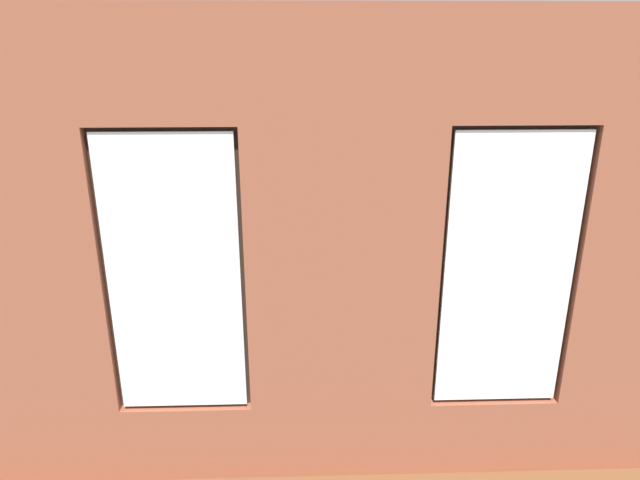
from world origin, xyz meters
name	(u,v)px	position (x,y,z in m)	size (l,w,h in m)	color
ground_plane	(326,327)	(0.00, 0.00, -0.05)	(6.47, 5.47, 0.10)	brown
brick_wall_with_windows	(342,270)	(0.00, 2.35, 1.64)	(5.87, 0.30, 3.30)	#9E5138
white_wall_right	(42,191)	(2.89, 0.20, 1.65)	(0.10, 4.47, 3.30)	silver
couch_by_window	(304,383)	(0.26, 1.70, 0.33)	(1.88, 0.87, 0.80)	black
couch_left	(546,324)	(-2.24, 0.72, 0.33)	(0.93, 2.12, 0.80)	black
coffee_table	(301,291)	(0.28, -0.05, 0.39)	(1.59, 0.84, 0.44)	olive
cup_ceramic	(312,288)	(0.16, 0.08, 0.48)	(0.07, 0.07, 0.09)	#4C4C51
candle_jar	(339,276)	(-0.16, -0.19, 0.50)	(0.08, 0.08, 0.12)	#B7333D
remote_black	(258,291)	(0.76, 0.08, 0.45)	(0.05, 0.17, 0.02)	black
remote_gray	(301,286)	(0.28, -0.05, 0.45)	(0.05, 0.17, 0.02)	#59595B
media_console	(89,313)	(2.59, 0.24, 0.29)	(0.95, 0.42, 0.59)	black
tv_flatscreen	(80,257)	(2.59, 0.24, 0.94)	(1.06, 0.20, 0.70)	black
potted_plant_foreground_right	(154,206)	(2.28, -1.68, 0.94)	(1.24, 1.10, 1.52)	#9E5638
potted_plant_between_couches	(467,355)	(-1.13, 1.65, 0.54)	(0.58, 0.58, 0.83)	brown
potted_plant_near_tv	(110,328)	(2.04, 1.17, 0.59)	(0.57, 0.57, 0.91)	gray
potted_plant_corner_near_left	(489,224)	(-2.39, -1.73, 0.61)	(0.66, 0.66, 0.95)	#9E5638
potted_plant_mid_room_small	(371,258)	(-0.65, -1.19, 0.34)	(0.28, 0.28, 0.47)	gray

